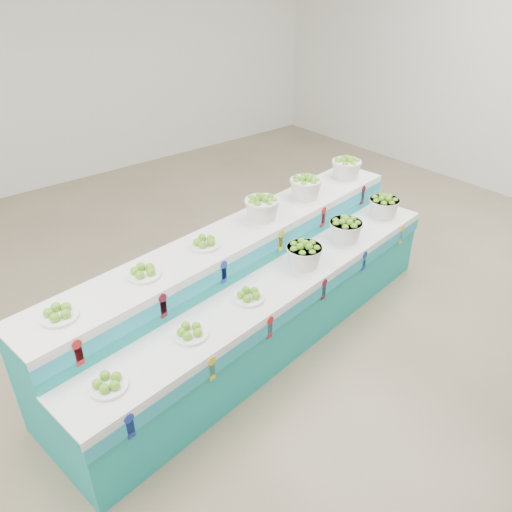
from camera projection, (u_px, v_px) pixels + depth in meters
name	position (u px, v px, depth m)	size (l,w,h in m)	color
ground	(265.00, 341.00, 4.78)	(10.00, 10.00, 0.00)	#705E4B
back_wall	(35.00, 49.00, 7.06)	(10.00, 10.00, 0.00)	silver
display_stand	(256.00, 290.00, 4.62)	(4.14, 1.06, 1.02)	teal
plate_lower_left	(108.00, 382.00, 3.27)	(0.26, 0.26, 0.09)	white
plate_lower_mid	(190.00, 331.00, 3.72)	(0.26, 0.26, 0.09)	white
plate_lower_right	(249.00, 295.00, 4.11)	(0.26, 0.26, 0.09)	white
basket_lower_left	(304.00, 254.00, 4.53)	(0.32, 0.32, 0.23)	silver
basket_lower_mid	(346.00, 229.00, 4.94)	(0.32, 0.32, 0.23)	silver
basket_lower_right	(384.00, 206.00, 5.40)	(0.32, 0.32, 0.23)	silver
plate_upper_left	(58.00, 312.00, 3.42)	(0.26, 0.26, 0.09)	white
plate_upper_mid	(143.00, 271.00, 3.86)	(0.26, 0.26, 0.09)	white
plate_upper_right	(204.00, 242.00, 4.26)	(0.26, 0.26, 0.09)	white
basket_upper_left	(262.00, 207.00, 4.68)	(0.32, 0.32, 0.23)	silver
basket_upper_mid	(306.00, 186.00, 5.09)	(0.32, 0.32, 0.23)	silver
basket_upper_right	(346.00, 167.00, 5.54)	(0.32, 0.32, 0.23)	silver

